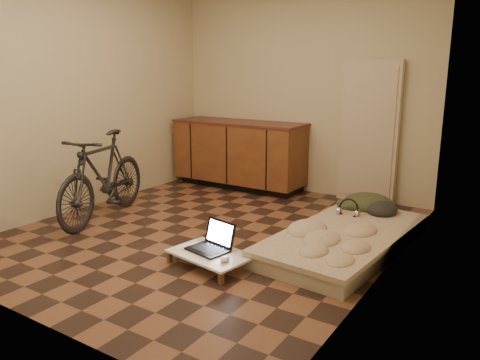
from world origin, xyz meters
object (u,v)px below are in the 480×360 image
Objects in this scene: futon at (345,239)px; laptop at (212,244)px; bicycle at (103,172)px; lap_desk at (211,254)px.

laptop is (-0.83, -0.91, 0.08)m from futon.
laptop is at bearing -26.32° from bicycle.
futon is at bearing -2.33° from bicycle.
lap_desk is at bearing -124.03° from futon.
futon is (2.50, 0.60, -0.44)m from bicycle.
bicycle is 1.74m from laptop.
futon reaches higher than lap_desk.
futon is 5.12× the size of laptop.
lap_desk is 1.90× the size of laptop.
bicycle is at bearing -178.79° from laptop.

